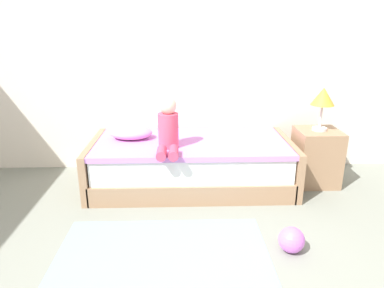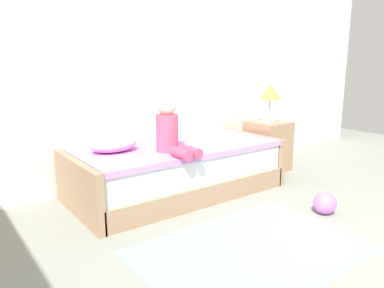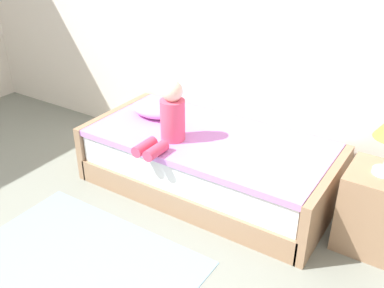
{
  "view_description": "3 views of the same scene",
  "coord_description": "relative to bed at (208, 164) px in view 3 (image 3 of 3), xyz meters",
  "views": [
    {
      "loc": [
        -0.3,
        -1.48,
        1.63
      ],
      "look_at": [
        -0.2,
        1.75,
        0.55
      ],
      "focal_mm": 32.76,
      "sensor_mm": 36.0,
      "label": 1
    },
    {
      "loc": [
        -2.21,
        -0.96,
        1.29
      ],
      "look_at": [
        -0.2,
        1.75,
        0.55
      ],
      "focal_mm": 34.47,
      "sensor_mm": 36.0,
      "label": 2
    },
    {
      "loc": [
        1.43,
        -0.76,
        2.16
      ],
      "look_at": [
        -0.2,
        1.75,
        0.55
      ],
      "focal_mm": 40.98,
      "sensor_mm": 36.0,
      "label": 3
    }
  ],
  "objects": [
    {
      "name": "pillow",
      "position": [
        -0.63,
        0.1,
        0.32
      ],
      "size": [
        0.44,
        0.3,
        0.13
      ],
      "primitive_type": "ellipsoid",
      "color": "#EA8CC6",
      "rests_on": "bed"
    },
    {
      "name": "child_figure",
      "position": [
        -0.23,
        -0.23,
        0.46
      ],
      "size": [
        0.2,
        0.51,
        0.5
      ],
      "color": "#E04C6B",
      "rests_on": "bed"
    },
    {
      "name": "nightstand",
      "position": [
        1.35,
        0.02,
        0.05
      ],
      "size": [
        0.44,
        0.44,
        0.6
      ],
      "primitive_type": "cube",
      "color": "#997556",
      "rests_on": "ground"
    },
    {
      "name": "bed",
      "position": [
        0.0,
        0.0,
        0.0
      ],
      "size": [
        2.11,
        1.0,
        0.5
      ],
      "color": "#997556",
      "rests_on": "ground"
    },
    {
      "name": "area_rug",
      "position": [
        -0.25,
        -1.3,
        -0.24
      ],
      "size": [
        1.6,
        1.1,
        0.01
      ],
      "primitive_type": "cube",
      "color": "#7AA8CC",
      "rests_on": "ground"
    },
    {
      "name": "wall_rear",
      "position": [
        0.2,
        0.6,
        1.2
      ],
      "size": [
        7.2,
        0.1,
        2.9
      ],
      "primitive_type": "cube",
      "color": "silver",
      "rests_on": "ground"
    }
  ]
}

